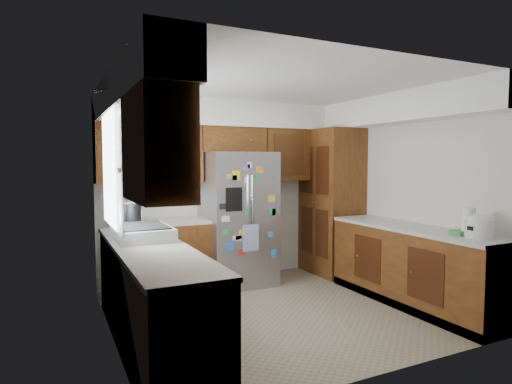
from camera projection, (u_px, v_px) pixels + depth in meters
floor at (281, 311)px, 4.79m from camera, size 3.60×3.60×0.00m
room_shell at (259, 149)px, 4.95m from camera, size 3.64×3.24×2.52m
left_counter_run at (159, 288)px, 4.19m from camera, size 1.36×3.20×0.92m
right_counter_run at (413, 269)px, 4.99m from camera, size 0.63×2.25×0.92m
pantry at (331, 202)px, 6.40m from camera, size 0.60×0.90×2.15m
fridge at (238, 219)px, 5.81m from camera, size 0.90×0.79×1.80m
bridge_cabinet at (231, 140)px, 5.94m from camera, size 0.96×0.34×0.35m
fridge_top_items at (224, 117)px, 5.87m from camera, size 0.90×0.33×0.31m
sink_assembly at (142, 232)px, 4.16m from camera, size 0.52×0.70×0.37m
left_counter_clutter at (131, 217)px, 4.83m from camera, size 0.40×0.85×0.38m
rice_cooker at (479, 226)px, 4.20m from camera, size 0.28×0.26×0.23m
paper_towel at (468, 222)px, 4.32m from camera, size 0.13×0.13×0.29m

